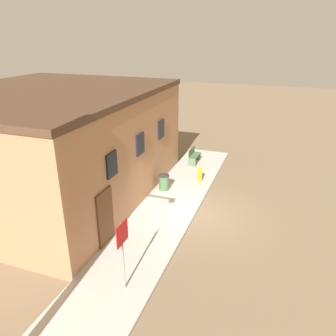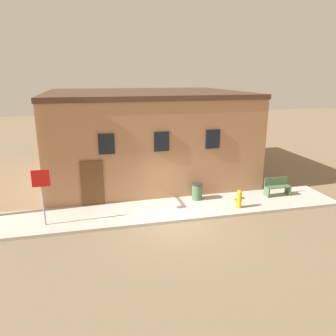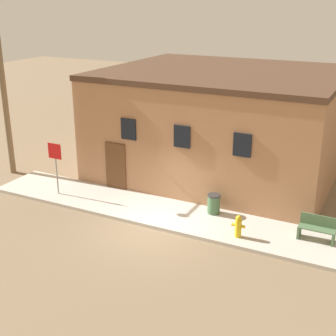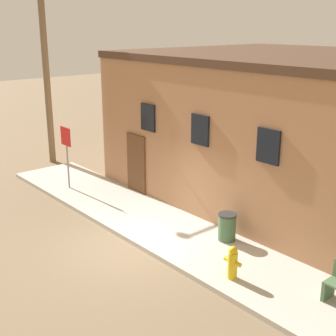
{
  "view_description": "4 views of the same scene",
  "coord_description": "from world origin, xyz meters",
  "px_view_note": "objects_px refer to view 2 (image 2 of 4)",
  "views": [
    {
      "loc": [
        -11.92,
        -2.98,
        7.21
      ],
      "look_at": [
        0.0,
        1.27,
        2.0
      ],
      "focal_mm": 35.0,
      "sensor_mm": 36.0,
      "label": 1
    },
    {
      "loc": [
        -3.18,
        -11.79,
        5.83
      ],
      "look_at": [
        0.0,
        1.27,
        2.0
      ],
      "focal_mm": 35.0,
      "sensor_mm": 36.0,
      "label": 2
    },
    {
      "loc": [
        7.51,
        -13.59,
        8.11
      ],
      "look_at": [
        0.0,
        1.27,
        2.0
      ],
      "focal_mm": 50.0,
      "sensor_mm": 36.0,
      "label": 3
    },
    {
      "loc": [
        9.57,
        -6.86,
        5.91
      ],
      "look_at": [
        0.0,
        1.27,
        2.0
      ],
      "focal_mm": 50.0,
      "sensor_mm": 36.0,
      "label": 4
    }
  ],
  "objects_px": {
    "stop_sign": "(42,187)",
    "trash_bin": "(197,191)",
    "fire_hydrant": "(239,199)",
    "bench": "(277,187)"
  },
  "relations": [
    {
      "from": "stop_sign",
      "to": "bench",
      "type": "bearing_deg",
      "value": 4.42
    },
    {
      "from": "trash_bin",
      "to": "bench",
      "type": "bearing_deg",
      "value": -5.64
    },
    {
      "from": "bench",
      "to": "trash_bin",
      "type": "bearing_deg",
      "value": 174.36
    },
    {
      "from": "stop_sign",
      "to": "trash_bin",
      "type": "distance_m",
      "value": 6.9
    },
    {
      "from": "bench",
      "to": "trash_bin",
      "type": "height_order",
      "value": "bench"
    },
    {
      "from": "fire_hydrant",
      "to": "trash_bin",
      "type": "xyz_separation_m",
      "value": [
        -1.48,
        1.41,
        -0.02
      ]
    },
    {
      "from": "stop_sign",
      "to": "trash_bin",
      "type": "relative_size",
      "value": 2.9
    },
    {
      "from": "bench",
      "to": "fire_hydrant",
      "type": "bearing_deg",
      "value": -157.92
    },
    {
      "from": "stop_sign",
      "to": "trash_bin",
      "type": "xyz_separation_m",
      "value": [
        6.69,
        1.22,
        -1.18
      ]
    },
    {
      "from": "trash_bin",
      "to": "stop_sign",
      "type": "bearing_deg",
      "value": -169.66
    }
  ]
}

